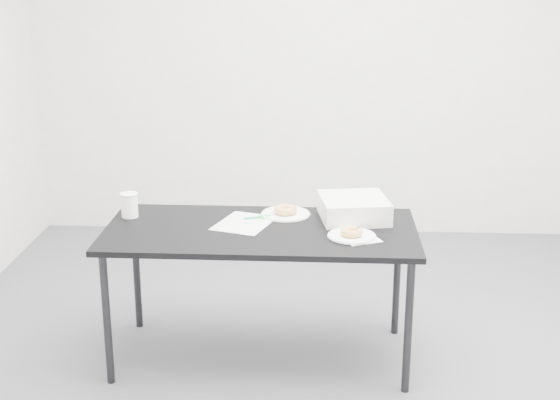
{
  "coord_description": "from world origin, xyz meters",
  "views": [
    {
      "loc": [
        0.09,
        -3.63,
        1.99
      ],
      "look_at": [
        -0.1,
        0.02,
        0.85
      ],
      "focal_mm": 50.0,
      "sensor_mm": 36.0,
      "label": 1
    }
  ],
  "objects_px": {
    "pen": "(257,217)",
    "coffee_cup": "(129,205)",
    "donut_far": "(286,210)",
    "plate_far": "(286,214)",
    "table": "(261,239)",
    "bakery_box": "(354,208)",
    "scorecard": "(244,223)",
    "plate_near": "(352,236)",
    "donut_near": "(352,232)"
  },
  "relations": [
    {
      "from": "pen",
      "to": "donut_near",
      "type": "relative_size",
      "value": 1.33
    },
    {
      "from": "plate_far",
      "to": "pen",
      "type": "bearing_deg",
      "value": -154.33
    },
    {
      "from": "table",
      "to": "pen",
      "type": "height_order",
      "value": "pen"
    },
    {
      "from": "table",
      "to": "donut_far",
      "type": "relative_size",
      "value": 12.89
    },
    {
      "from": "pen",
      "to": "coffee_cup",
      "type": "bearing_deg",
      "value": 156.28
    },
    {
      "from": "donut_near",
      "to": "plate_near",
      "type": "bearing_deg",
      "value": 0.0
    },
    {
      "from": "donut_far",
      "to": "table",
      "type": "bearing_deg",
      "value": -116.97
    },
    {
      "from": "donut_near",
      "to": "bakery_box",
      "type": "height_order",
      "value": "bakery_box"
    },
    {
      "from": "pen",
      "to": "donut_far",
      "type": "xyz_separation_m",
      "value": [
        0.14,
        0.07,
        0.02
      ]
    },
    {
      "from": "donut_near",
      "to": "donut_far",
      "type": "bearing_deg",
      "value": 135.76
    },
    {
      "from": "scorecard",
      "to": "donut_far",
      "type": "xyz_separation_m",
      "value": [
        0.2,
        0.15,
        0.03
      ]
    },
    {
      "from": "donut_near",
      "to": "plate_far",
      "type": "bearing_deg",
      "value": 135.76
    },
    {
      "from": "coffee_cup",
      "to": "donut_near",
      "type": "bearing_deg",
      "value": -12.39
    },
    {
      "from": "plate_near",
      "to": "coffee_cup",
      "type": "distance_m",
      "value": 1.17
    },
    {
      "from": "coffee_cup",
      "to": "bakery_box",
      "type": "bearing_deg",
      "value": 1.65
    },
    {
      "from": "scorecard",
      "to": "plate_far",
      "type": "relative_size",
      "value": 1.23
    },
    {
      "from": "scorecard",
      "to": "donut_near",
      "type": "distance_m",
      "value": 0.57
    },
    {
      "from": "plate_far",
      "to": "coffee_cup",
      "type": "distance_m",
      "value": 0.81
    },
    {
      "from": "plate_far",
      "to": "scorecard",
      "type": "bearing_deg",
      "value": -143.87
    },
    {
      "from": "plate_near",
      "to": "donut_near",
      "type": "relative_size",
      "value": 2.13
    },
    {
      "from": "table",
      "to": "pen",
      "type": "relative_size",
      "value": 10.64
    },
    {
      "from": "scorecard",
      "to": "plate_far",
      "type": "distance_m",
      "value": 0.25
    },
    {
      "from": "bakery_box",
      "to": "plate_far",
      "type": "bearing_deg",
      "value": 164.27
    },
    {
      "from": "plate_far",
      "to": "plate_near",
      "type": "bearing_deg",
      "value": -44.24
    },
    {
      "from": "table",
      "to": "bakery_box",
      "type": "distance_m",
      "value": 0.51
    },
    {
      "from": "pen",
      "to": "coffee_cup",
      "type": "height_order",
      "value": "coffee_cup"
    },
    {
      "from": "pen",
      "to": "bakery_box",
      "type": "bearing_deg",
      "value": -21.11
    },
    {
      "from": "donut_far",
      "to": "donut_near",
      "type": "bearing_deg",
      "value": -44.24
    },
    {
      "from": "table",
      "to": "donut_near",
      "type": "height_order",
      "value": "donut_near"
    },
    {
      "from": "plate_near",
      "to": "bakery_box",
      "type": "height_order",
      "value": "bakery_box"
    },
    {
      "from": "scorecard",
      "to": "bakery_box",
      "type": "xyz_separation_m",
      "value": [
        0.56,
        0.11,
        0.05
      ]
    },
    {
      "from": "coffee_cup",
      "to": "plate_near",
      "type": "bearing_deg",
      "value": -12.39
    },
    {
      "from": "donut_near",
      "to": "pen",
      "type": "bearing_deg",
      "value": 151.7
    },
    {
      "from": "donut_near",
      "to": "coffee_cup",
      "type": "distance_m",
      "value": 1.17
    },
    {
      "from": "table",
      "to": "plate_near",
      "type": "xyz_separation_m",
      "value": [
        0.45,
        -0.1,
        0.06
      ]
    },
    {
      "from": "plate_far",
      "to": "coffee_cup",
      "type": "xyz_separation_m",
      "value": [
        -0.81,
        -0.07,
        0.06
      ]
    },
    {
      "from": "donut_far",
      "to": "coffee_cup",
      "type": "bearing_deg",
      "value": -174.7
    },
    {
      "from": "plate_near",
      "to": "bakery_box",
      "type": "xyz_separation_m",
      "value": [
        0.02,
        0.28,
        0.05
      ]
    },
    {
      "from": "bakery_box",
      "to": "donut_far",
      "type": "bearing_deg",
      "value": 164.27
    },
    {
      "from": "scorecard",
      "to": "pen",
      "type": "bearing_deg",
      "value": 71.57
    },
    {
      "from": "scorecard",
      "to": "plate_far",
      "type": "bearing_deg",
      "value": 54.88
    },
    {
      "from": "donut_far",
      "to": "coffee_cup",
      "type": "xyz_separation_m",
      "value": [
        -0.81,
        -0.07,
        0.04
      ]
    },
    {
      "from": "bakery_box",
      "to": "table",
      "type": "bearing_deg",
      "value": -167.65
    },
    {
      "from": "plate_near",
      "to": "donut_far",
      "type": "distance_m",
      "value": 0.47
    },
    {
      "from": "donut_near",
      "to": "coffee_cup",
      "type": "height_order",
      "value": "coffee_cup"
    },
    {
      "from": "table",
      "to": "scorecard",
      "type": "xyz_separation_m",
      "value": [
        -0.09,
        0.08,
        0.05
      ]
    },
    {
      "from": "table",
      "to": "bakery_box",
      "type": "xyz_separation_m",
      "value": [
        0.47,
        0.18,
        0.11
      ]
    },
    {
      "from": "pen",
      "to": "plate_far",
      "type": "bearing_deg",
      "value": 1.41
    },
    {
      "from": "table",
      "to": "coffee_cup",
      "type": "distance_m",
      "value": 0.72
    },
    {
      "from": "pen",
      "to": "donut_near",
      "type": "distance_m",
      "value": 0.54
    }
  ]
}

